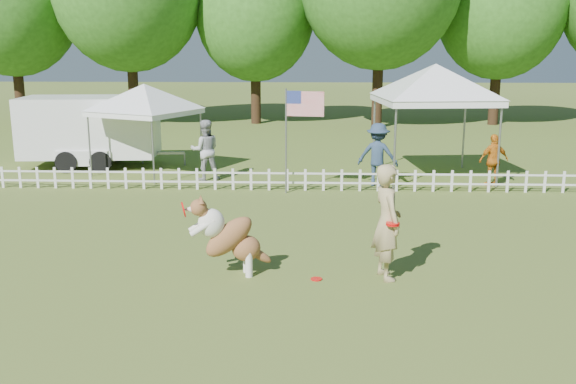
{
  "coord_description": "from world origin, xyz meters",
  "views": [
    {
      "loc": [
        -0.02,
        -10.26,
        3.91
      ],
      "look_at": [
        -0.52,
        2.0,
        1.1
      ],
      "focal_mm": 40.0,
      "sensor_mm": 36.0,
      "label": 1
    }
  ],
  "objects_px": {
    "dog": "(230,237)",
    "spectator_c": "(494,160)",
    "cargo_trailer": "(91,131)",
    "flag_pole": "(286,142)",
    "handler": "(387,222)",
    "canopy_tent_left": "(146,130)",
    "spectator_a": "(205,150)",
    "canopy_tent_right": "(433,123)",
    "frisbee_on_turf": "(316,279)",
    "spectator_b": "(378,155)"
  },
  "relations": [
    {
      "from": "flag_pole",
      "to": "spectator_a",
      "type": "distance_m",
      "value": 3.01
    },
    {
      "from": "dog",
      "to": "spectator_c",
      "type": "bearing_deg",
      "value": 33.83
    },
    {
      "from": "handler",
      "to": "frisbee_on_turf",
      "type": "relative_size",
      "value": 10.1
    },
    {
      "from": "cargo_trailer",
      "to": "spectator_c",
      "type": "height_order",
      "value": "cargo_trailer"
    },
    {
      "from": "frisbee_on_turf",
      "to": "spectator_c",
      "type": "height_order",
      "value": "spectator_c"
    },
    {
      "from": "canopy_tent_left",
      "to": "spectator_a",
      "type": "height_order",
      "value": "canopy_tent_left"
    },
    {
      "from": "canopy_tent_left",
      "to": "cargo_trailer",
      "type": "distance_m",
      "value": 2.38
    },
    {
      "from": "canopy_tent_left",
      "to": "cargo_trailer",
      "type": "height_order",
      "value": "canopy_tent_left"
    },
    {
      "from": "handler",
      "to": "canopy_tent_right",
      "type": "distance_m",
      "value": 9.07
    },
    {
      "from": "dog",
      "to": "spectator_a",
      "type": "relative_size",
      "value": 0.79
    },
    {
      "from": "handler",
      "to": "spectator_a",
      "type": "distance_m",
      "value": 9.24
    },
    {
      "from": "frisbee_on_turf",
      "to": "spectator_b",
      "type": "bearing_deg",
      "value": 77.12
    },
    {
      "from": "cargo_trailer",
      "to": "spectator_b",
      "type": "relative_size",
      "value": 2.98
    },
    {
      "from": "canopy_tent_right",
      "to": "spectator_a",
      "type": "xyz_separation_m",
      "value": [
        -6.76,
        -0.67,
        -0.76
      ]
    },
    {
      "from": "canopy_tent_left",
      "to": "flag_pole",
      "type": "distance_m",
      "value": 5.16
    },
    {
      "from": "flag_pole",
      "to": "spectator_c",
      "type": "relative_size",
      "value": 1.89
    },
    {
      "from": "frisbee_on_turf",
      "to": "dog",
      "type": "bearing_deg",
      "value": 175.03
    },
    {
      "from": "cargo_trailer",
      "to": "spectator_a",
      "type": "distance_m",
      "value": 4.58
    },
    {
      "from": "cargo_trailer",
      "to": "spectator_c",
      "type": "xyz_separation_m",
      "value": [
        12.4,
        -2.54,
        -0.43
      ]
    },
    {
      "from": "handler",
      "to": "spectator_c",
      "type": "xyz_separation_m",
      "value": [
        3.83,
        7.56,
        -0.25
      ]
    },
    {
      "from": "handler",
      "to": "spectator_c",
      "type": "relative_size",
      "value": 1.34
    },
    {
      "from": "handler",
      "to": "frisbee_on_turf",
      "type": "bearing_deg",
      "value": 81.78
    },
    {
      "from": "canopy_tent_right",
      "to": "flag_pole",
      "type": "height_order",
      "value": "canopy_tent_right"
    },
    {
      "from": "handler",
      "to": "cargo_trailer",
      "type": "distance_m",
      "value": 13.25
    },
    {
      "from": "dog",
      "to": "canopy_tent_right",
      "type": "height_order",
      "value": "canopy_tent_right"
    },
    {
      "from": "handler",
      "to": "dog",
      "type": "xyz_separation_m",
      "value": [
        -2.67,
        -0.01,
        -0.29
      ]
    },
    {
      "from": "handler",
      "to": "canopy_tent_right",
      "type": "height_order",
      "value": "canopy_tent_right"
    },
    {
      "from": "frisbee_on_turf",
      "to": "canopy_tent_right",
      "type": "bearing_deg",
      "value": 68.62
    },
    {
      "from": "spectator_a",
      "to": "spectator_b",
      "type": "distance_m",
      "value": 5.06
    },
    {
      "from": "handler",
      "to": "cargo_trailer",
      "type": "height_order",
      "value": "cargo_trailer"
    },
    {
      "from": "frisbee_on_turf",
      "to": "spectator_c",
      "type": "relative_size",
      "value": 0.13
    },
    {
      "from": "handler",
      "to": "dog",
      "type": "bearing_deg",
      "value": 75.18
    },
    {
      "from": "handler",
      "to": "flag_pole",
      "type": "distance_m",
      "value": 6.75
    },
    {
      "from": "canopy_tent_left",
      "to": "spectator_a",
      "type": "bearing_deg",
      "value": -1.07
    },
    {
      "from": "cargo_trailer",
      "to": "canopy_tent_left",
      "type": "bearing_deg",
      "value": -31.45
    },
    {
      "from": "canopy_tent_right",
      "to": "spectator_c",
      "type": "bearing_deg",
      "value": -43.97
    },
    {
      "from": "frisbee_on_turf",
      "to": "spectator_a",
      "type": "bearing_deg",
      "value": 111.7
    },
    {
      "from": "dog",
      "to": "canopy_tent_left",
      "type": "bearing_deg",
      "value": 97.11
    },
    {
      "from": "canopy_tent_right",
      "to": "spectator_a",
      "type": "relative_size",
      "value": 1.85
    },
    {
      "from": "cargo_trailer",
      "to": "flag_pole",
      "type": "relative_size",
      "value": 1.89
    },
    {
      "from": "cargo_trailer",
      "to": "canopy_tent_right",
      "type": "bearing_deg",
      "value": -12.09
    },
    {
      "from": "dog",
      "to": "spectator_b",
      "type": "xyz_separation_m",
      "value": [
        3.23,
        7.51,
        0.18
      ]
    },
    {
      "from": "frisbee_on_turf",
      "to": "spectator_a",
      "type": "relative_size",
      "value": 0.11
    },
    {
      "from": "handler",
      "to": "canopy_tent_left",
      "type": "xyz_separation_m",
      "value": [
        -6.45,
        9.04,
        0.36
      ]
    },
    {
      "from": "spectator_b",
      "to": "spectator_c",
      "type": "height_order",
      "value": "spectator_b"
    },
    {
      "from": "flag_pole",
      "to": "spectator_a",
      "type": "bearing_deg",
      "value": 155.06
    },
    {
      "from": "canopy_tent_left",
      "to": "spectator_b",
      "type": "bearing_deg",
      "value": 12.2
    },
    {
      "from": "handler",
      "to": "spectator_a",
      "type": "xyz_separation_m",
      "value": [
        -4.46,
        8.09,
        -0.1
      ]
    },
    {
      "from": "canopy_tent_right",
      "to": "flag_pole",
      "type": "relative_size",
      "value": 1.18
    },
    {
      "from": "cargo_trailer",
      "to": "flag_pole",
      "type": "xyz_separation_m",
      "value": [
        6.58,
        -3.66,
        0.24
      ]
    }
  ]
}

